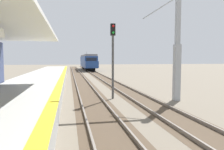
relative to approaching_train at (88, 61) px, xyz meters
name	(u,v)px	position (x,y,z in m)	size (l,w,h in m)	color
station_platform	(28,91)	(-7.80, -39.26, -1.73)	(5.00, 80.00, 0.91)	#A8A8A3
track_pair_nearest_platform	(85,88)	(-3.40, -35.26, -2.13)	(2.34, 120.00, 0.16)	#4C3D2D
track_pair_middle	(120,87)	(0.00, -35.26, -2.13)	(2.34, 120.00, 0.16)	#4C3D2D
approaching_train	(88,61)	(0.00, 0.00, 0.00)	(2.93, 19.60, 4.76)	navy
rail_signal_post	(113,53)	(-1.84, -40.92, 1.02)	(0.32, 0.34, 5.20)	#4C4C4C
catenary_pylon_far_side	(173,47)	(1.91, -42.41, 1.43)	(5.00, 0.40, 7.50)	#9EA3A8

